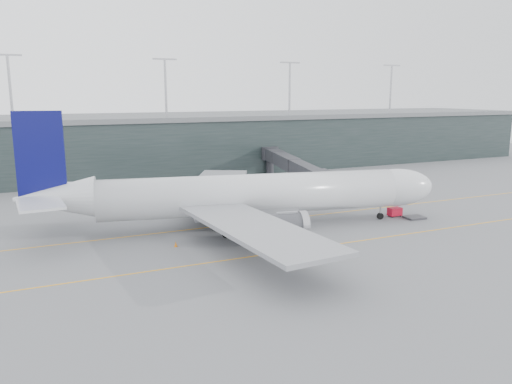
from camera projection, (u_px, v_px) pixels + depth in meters
name	position (u px, v px, depth m)	size (l,w,h in m)	color
ground	(212.00, 220.00, 83.76)	(320.00, 320.00, 0.00)	slate
taxiline_a	(220.00, 226.00, 80.18)	(160.00, 0.25, 0.02)	orange
taxiline_b	(262.00, 255.00, 65.87)	(160.00, 0.25, 0.02)	orange
taxiline_lead_main	(203.00, 196.00, 103.66)	(0.25, 60.00, 0.02)	orange
terminal	(140.00, 144.00, 134.15)	(240.00, 36.00, 29.00)	#1D2827
main_aircraft	(248.00, 195.00, 78.40)	(66.11, 61.26, 18.62)	silver
jet_bridge	(279.00, 162.00, 115.64)	(13.59, 46.72, 7.19)	#29292E
gse_cart	(395.00, 212.00, 86.32)	(2.28, 1.46, 1.55)	red
baggage_dolly	(414.00, 217.00, 85.01)	(3.24, 2.59, 0.32)	#333237
uld_a	(167.00, 204.00, 91.62)	(2.34, 1.98, 1.93)	#3E3F44
uld_b	(172.00, 204.00, 92.53)	(2.09, 1.86, 1.59)	#3E3F44
uld_c	(189.00, 203.00, 92.40)	(2.40, 2.21, 1.76)	#3E3F44
cone_nose	(393.00, 209.00, 90.84)	(0.43, 0.43, 0.69)	red
cone_wing_stbd	(322.00, 245.00, 68.99)	(0.45, 0.45, 0.71)	#FF490E
cone_wing_port	(241.00, 199.00, 99.07)	(0.43, 0.43, 0.69)	#F94F0D
cone_tail	(176.00, 244.00, 69.35)	(0.48, 0.48, 0.76)	#D1630B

